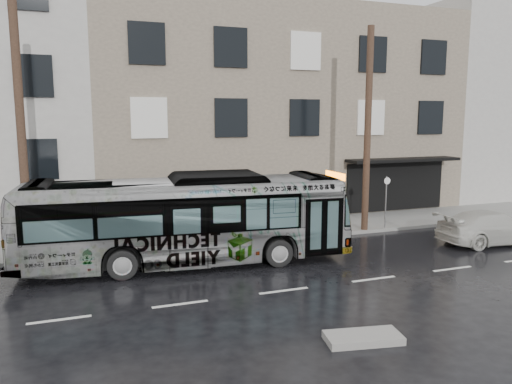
{
  "coord_description": "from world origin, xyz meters",
  "views": [
    {
      "loc": [
        -5.82,
        -15.92,
        5.29
      ],
      "look_at": [
        0.92,
        2.5,
        2.29
      ],
      "focal_mm": 35.0,
      "sensor_mm": 36.0,
      "label": 1
    }
  ],
  "objects_px": {
    "utility_pole_front": "(368,130)",
    "white_sedan": "(492,227)",
    "utility_pole_rear": "(21,134)",
    "bus": "(186,220)",
    "sign_post": "(386,202)"
  },
  "relations": [
    {
      "from": "sign_post",
      "to": "white_sedan",
      "type": "relative_size",
      "value": 0.51
    },
    {
      "from": "bus",
      "to": "utility_pole_front",
      "type": "bearing_deg",
      "value": -72.1
    },
    {
      "from": "sign_post",
      "to": "white_sedan",
      "type": "height_order",
      "value": "sign_post"
    },
    {
      "from": "utility_pole_rear",
      "to": "bus",
      "type": "height_order",
      "value": "utility_pole_rear"
    },
    {
      "from": "utility_pole_front",
      "to": "utility_pole_rear",
      "type": "distance_m",
      "value": 14.0
    },
    {
      "from": "utility_pole_rear",
      "to": "bus",
      "type": "distance_m",
      "value": 6.45
    },
    {
      "from": "utility_pole_front",
      "to": "white_sedan",
      "type": "height_order",
      "value": "utility_pole_front"
    },
    {
      "from": "utility_pole_rear",
      "to": "white_sedan",
      "type": "xyz_separation_m",
      "value": [
        17.91,
        -3.52,
        -3.96
      ]
    },
    {
      "from": "utility_pole_front",
      "to": "bus",
      "type": "xyz_separation_m",
      "value": [
        -8.67,
        -2.02,
        -3.02
      ]
    },
    {
      "from": "utility_pole_front",
      "to": "white_sedan",
      "type": "distance_m",
      "value": 6.59
    },
    {
      "from": "sign_post",
      "to": "utility_pole_rear",
      "type": "bearing_deg",
      "value": 180.0
    },
    {
      "from": "utility_pole_front",
      "to": "sign_post",
      "type": "bearing_deg",
      "value": 0.0
    },
    {
      "from": "bus",
      "to": "utility_pole_rear",
      "type": "bearing_deg",
      "value": 73.99
    },
    {
      "from": "utility_pole_rear",
      "to": "sign_post",
      "type": "relative_size",
      "value": 3.75
    },
    {
      "from": "bus",
      "to": "white_sedan",
      "type": "height_order",
      "value": "bus"
    }
  ]
}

